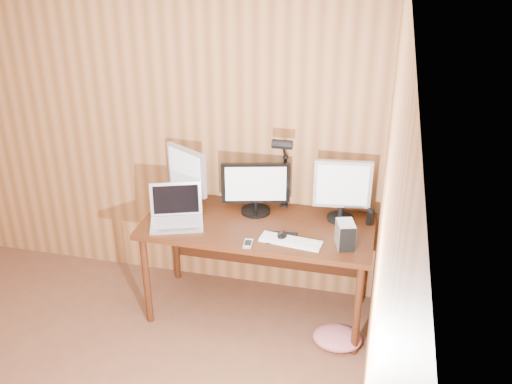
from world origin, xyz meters
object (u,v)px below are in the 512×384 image
at_px(monitor_center, 256,188).
at_px(monitor_left, 187,174).
at_px(monitor_right, 342,189).
at_px(laptop, 176,213).
at_px(speaker, 370,217).
at_px(mouse, 282,235).
at_px(desk_lamp, 284,163).
at_px(hard_drive, 345,235).
at_px(phone, 248,244).
at_px(desk, 260,234).
at_px(keyboard, 291,241).

xyz_separation_m(monitor_center, monitor_left, (-0.52, 0.03, 0.04)).
relative_size(monitor_right, laptop, 1.03).
bearing_deg(speaker, monitor_right, 173.89).
height_order(mouse, desk_lamp, desk_lamp).
relative_size(hard_drive, phone, 1.57).
bearing_deg(monitor_center, phone, -97.15).
distance_m(monitor_right, hard_drive, 0.39).
relative_size(monitor_center, monitor_right, 1.07).
xyz_separation_m(monitor_right, desk_lamp, (-0.42, 0.04, 0.14)).
relative_size(desk, hard_drive, 8.94).
distance_m(mouse, phone, 0.24).
bearing_deg(phone, monitor_center, 91.71).
distance_m(keyboard, mouse, 0.08).
bearing_deg(hard_drive, laptop, 160.51).
bearing_deg(laptop, hard_drive, -22.78).
height_order(monitor_right, speaker, monitor_right).
bearing_deg(monitor_right, monitor_center, 175.78).
height_order(desk, mouse, mouse).
relative_size(desk, keyboard, 3.82).
distance_m(monitor_right, keyboard, 0.53).
height_order(monitor_left, desk_lamp, desk_lamp).
height_order(desk, monitor_center, monitor_center).
xyz_separation_m(keyboard, mouse, (-0.07, 0.04, 0.01)).
bearing_deg(monitor_center, desk, -74.25).
distance_m(monitor_left, desk_lamp, 0.72).
xyz_separation_m(laptop, speaker, (1.31, 0.27, -0.01)).
distance_m(desk, keyboard, 0.40).
relative_size(desk, monitor_right, 3.59).
bearing_deg(keyboard, monitor_left, 162.29).
distance_m(monitor_right, phone, 0.77).
bearing_deg(laptop, monitor_left, 73.25).
xyz_separation_m(monitor_center, mouse, (0.26, -0.32, -0.17)).
distance_m(monitor_left, speaker, 1.34).
bearing_deg(desk_lamp, monitor_left, 168.47).
distance_m(monitor_center, hard_drive, 0.75).
bearing_deg(desk, monitor_left, 168.29).
bearing_deg(monitor_center, speaker, -13.45).
relative_size(laptop, keyboard, 1.03).
xyz_separation_m(monitor_right, mouse, (-0.35, -0.35, -0.22)).
height_order(monitor_center, mouse, monitor_center).
bearing_deg(monitor_left, phone, -9.22).
xyz_separation_m(laptop, keyboard, (0.83, -0.10, -0.05)).
relative_size(keyboard, mouse, 3.88).
relative_size(desk, monitor_left, 3.68).
bearing_deg(monitor_center, monitor_right, -11.13).
height_order(monitor_right, hard_drive, monitor_right).
bearing_deg(laptop, keyboard, -26.55).
xyz_separation_m(monitor_left, keyboard, (0.84, -0.38, -0.22)).
bearing_deg(laptop, monitor_right, -5.04).
height_order(phone, desk_lamp, desk_lamp).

